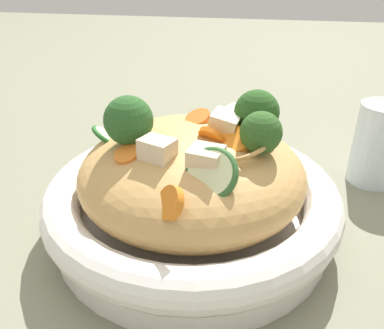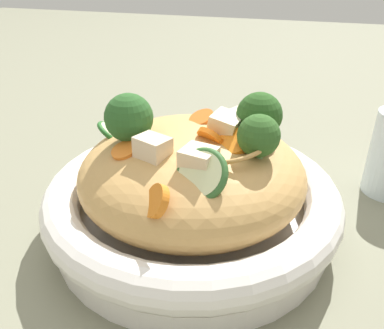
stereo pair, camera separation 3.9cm
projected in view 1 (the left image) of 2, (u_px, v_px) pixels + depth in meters
The scene contains 8 objects.
ground_plane at pixel (192, 226), 0.43m from camera, with size 3.00×3.00×0.00m, color slate.
serving_bowl at pixel (192, 202), 0.41m from camera, with size 0.30×0.30×0.06m.
noodle_heap at pixel (192, 172), 0.40m from camera, with size 0.23×0.23×0.09m.
broccoli_florets at pixel (207, 121), 0.37m from camera, with size 0.18×0.11×0.06m.
carrot_coins at pixel (196, 149), 0.36m from camera, with size 0.13×0.17×0.04m.
zucchini_slices at pixel (176, 162), 0.34m from camera, with size 0.17×0.12×0.04m.
chicken_chunks at pixel (210, 136), 0.37m from camera, with size 0.10×0.15×0.04m.
drinking_glass at pixel (378, 144), 0.49m from camera, with size 0.06×0.06×0.10m.
Camera 1 is at (-0.06, 0.34, 0.27)m, focal length 36.68 mm.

